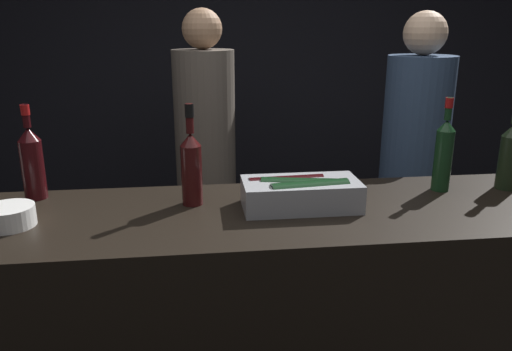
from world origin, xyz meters
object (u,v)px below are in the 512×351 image
Objects in this scene: person_in_hoodie at (413,163)px; person_blond_tee at (206,152)px; red_wine_bottle_tall at (32,161)px; ice_bin_with_bottles at (301,192)px; champagne_bottle at (510,153)px; red_wine_bottle_burgundy at (444,153)px; red_wine_bottle_black_foil at (191,165)px; bowl_white at (9,216)px.

person_blond_tee reaches higher than person_in_hoodie.
red_wine_bottle_tall is 1.81m from person_in_hoodie.
ice_bin_with_bottles is at bearing 124.52° from person_blond_tee.
person_in_hoodie is 1.11m from person_blond_tee.
red_wine_bottle_burgundy is (-0.27, 0.01, 0.01)m from champagne_bottle.
bowl_white is at bearing -166.93° from red_wine_bottle_black_foil.
ice_bin_with_bottles is at bearing 2.92° from bowl_white.
red_wine_bottle_tall is (-0.97, 0.22, 0.09)m from ice_bin_with_bottles.
person_blond_tee is at bearing 106.10° from ice_bin_with_bottles.
red_wine_bottle_black_foil is 1.01m from person_blond_tee.
person_blond_tee reaches higher than bowl_white.
red_wine_bottle_black_foil is at bearing 13.07° from bowl_white.
champagne_bottle is 1.03× the size of red_wine_bottle_tall.
champagne_bottle is 0.27m from red_wine_bottle_burgundy.
person_blond_tee is at bearing 119.38° from person_in_hoodie.
ice_bin_with_bottles is 0.87m from champagne_bottle.
person_in_hoodie reaches higher than red_wine_bottle_burgundy.
red_wine_bottle_burgundy is at bearing 177.05° from champagne_bottle.
ice_bin_with_bottles is 1.12× the size of red_wine_bottle_black_foil.
champagne_bottle is at bearing 1.29° from red_wine_bottle_black_foil.
person_in_hoodie is at bearing 99.61° from champagne_bottle.
person_in_hoodie is (-0.11, 0.62, -0.21)m from champagne_bottle.
red_wine_bottle_tall reaches higher than bowl_white.
red_wine_bottle_tall is 0.20× the size of person_in_hoodie.
red_wine_bottle_burgundy is at bearing 152.07° from person_blond_tee.
person_blond_tee is (-1.06, 0.33, 0.01)m from person_in_hoodie.
red_wine_bottle_black_foil is (-1.24, -0.03, 0.00)m from champagne_bottle.
bowl_white is at bearing -177.08° from ice_bin_with_bottles.
champagne_bottle reaches higher than red_wine_bottle_tall.
ice_bin_with_bottles is at bearing -167.64° from red_wine_bottle_burgundy.
red_wine_bottle_burgundy is (1.56, 0.18, 0.12)m from bowl_white.
ice_bin_with_bottles is at bearing -13.06° from red_wine_bottle_tall.
ice_bin_with_bottles is 0.61m from red_wine_bottle_burgundy.
ice_bin_with_bottles is 0.99m from red_wine_bottle_tall.
red_wine_bottle_burgundy is at bearing -3.49° from red_wine_bottle_tall.
red_wine_bottle_black_foil reaches higher than red_wine_bottle_burgundy.
person_in_hoodie is at bearing 74.90° from red_wine_bottle_burgundy.
ice_bin_with_bottles is 1.13× the size of champagne_bottle.
ice_bin_with_bottles is 0.97m from bowl_white.
bowl_white is 0.44× the size of red_wine_bottle_black_foil.
red_wine_bottle_black_foil is at bearing -177.53° from red_wine_bottle_burgundy.
red_wine_bottle_black_foil is (-0.38, 0.09, 0.09)m from ice_bin_with_bottles.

